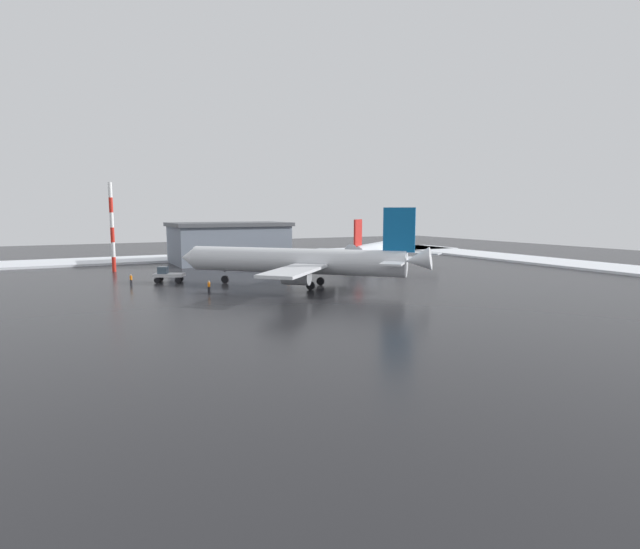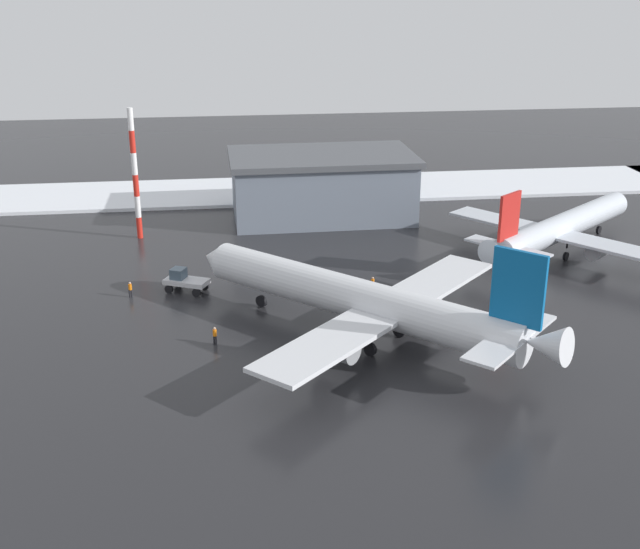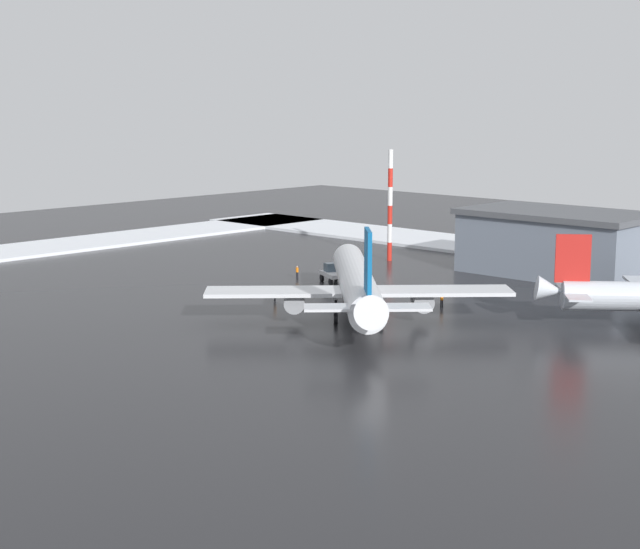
% 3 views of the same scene
% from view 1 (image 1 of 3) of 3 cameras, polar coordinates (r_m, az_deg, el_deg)
% --- Properties ---
extents(ground_plane, '(240.00, 240.00, 0.00)m').
position_cam_1_polar(ground_plane, '(76.30, -5.55, -1.24)').
color(ground_plane, '#232326').
extents(snow_bank_far, '(152.00, 16.00, 0.49)m').
position_cam_1_polar(snow_bank_far, '(123.83, -14.15, 1.93)').
color(snow_bank_far, white).
rests_on(snow_bank_far, ground_plane).
extents(snow_bank_left, '(14.00, 116.00, 0.49)m').
position_cam_1_polar(snow_bank_left, '(118.46, 26.15, 1.18)').
color(snow_bank_left, white).
rests_on(snow_bank_left, ground_plane).
extents(airplane_foreground_jet, '(31.04, 30.75, 11.72)m').
position_cam_1_polar(airplane_foreground_jet, '(74.02, -2.24, 1.55)').
color(airplane_foreground_jet, silver).
rests_on(airplane_foreground_jet, ground_plane).
extents(airplane_far_rear, '(27.31, 24.56, 9.70)m').
position_cam_1_polar(airplane_far_rear, '(105.94, 6.57, 2.85)').
color(airplane_far_rear, silver).
rests_on(airplane_far_rear, ground_plane).
extents(pushback_tug, '(5.10, 3.97, 2.50)m').
position_cam_1_polar(pushback_tug, '(82.68, -17.05, 0.03)').
color(pushback_tug, silver).
rests_on(pushback_tug, ground_plane).
extents(ground_crew_near_tug, '(0.36, 0.36, 1.71)m').
position_cam_1_polar(ground_crew_near_tug, '(70.37, -12.57, -1.29)').
color(ground_crew_near_tug, black).
rests_on(ground_crew_near_tug, ground_plane).
extents(ground_crew_by_nose_gear, '(0.36, 0.36, 1.71)m').
position_cam_1_polar(ground_crew_by_nose_gear, '(85.82, -3.62, 0.37)').
color(ground_crew_by_nose_gear, black).
rests_on(ground_crew_by_nose_gear, ground_plane).
extents(ground_crew_mid_apron, '(0.36, 0.36, 1.71)m').
position_cam_1_polar(ground_crew_mid_apron, '(80.96, -20.79, -0.49)').
color(ground_crew_mid_apron, black).
rests_on(ground_crew_mid_apron, ground_plane).
extents(antenna_mast, '(0.70, 0.70, 16.49)m').
position_cam_1_polar(antenna_mast, '(100.29, -22.67, 4.99)').
color(antenna_mast, red).
rests_on(antenna_mast, ground_plane).
extents(cargo_hangar, '(25.21, 15.34, 8.80)m').
position_cam_1_polar(cargo_hangar, '(111.46, -10.34, 3.63)').
color(cargo_hangar, slate).
rests_on(cargo_hangar, ground_plane).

